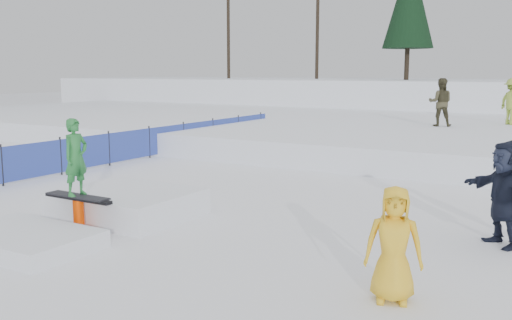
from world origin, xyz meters
The scene contains 9 objects.
ground centered at (0.00, 0.00, 0.00)m, with size 120.00×120.00×0.00m, color white.
snow_berm centered at (0.00, 30.00, 1.20)m, with size 60.00×14.00×2.40m, color white.
snow_midrise centered at (0.00, 16.00, 0.40)m, with size 50.00×18.00×0.80m, color white.
safety_fence centered at (-6.50, 6.60, 0.55)m, with size 0.05×16.00×1.10m.
walker_olive centered at (1.34, 14.83, 1.75)m, with size 0.92×0.72×1.89m, color #3D3924.
walker_ygreen centered at (3.69, 16.99, 1.74)m, with size 1.22×0.70×1.89m, color #95B13E.
spectator_yellow centered at (4.50, -1.27, 0.76)m, with size 0.74×0.48×1.52m, color yellow.
spectator_dark centered at (5.38, 2.04, 0.91)m, with size 1.69×0.54×1.82m, color black.
jib_rail_feature centered at (-1.53, -0.48, 0.30)m, with size 2.60×4.40×2.11m.
Camera 1 is at (6.58, -8.23, 2.96)m, focal length 40.00 mm.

